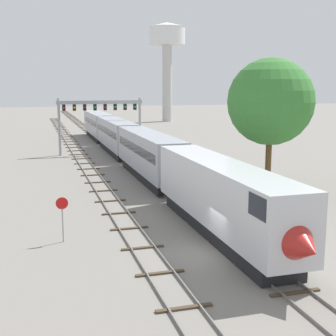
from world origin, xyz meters
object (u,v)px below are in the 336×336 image
signal_gantry (100,112)px  water_tower (167,44)px  stop_sign (62,213)px  trackside_tree_left (271,102)px  passenger_train (130,143)px

signal_gantry → water_tower: (26.35, 57.04, 14.81)m
stop_sign → water_tower: bearing=70.2°
trackside_tree_left → water_tower: bearing=80.2°
signal_gantry → trackside_tree_left: trackside_tree_left is taller
passenger_train → water_tower: 73.04m
water_tower → stop_sign: water_tower is taller
signal_gantry → water_tower: bearing=65.2°
passenger_train → water_tower: (24.10, 66.53, 18.14)m
stop_sign → trackside_tree_left: (19.53, 9.97, 6.33)m
passenger_train → stop_sign: 29.82m
water_tower → passenger_train: bearing=-109.9°
passenger_train → stop_sign: bearing=-109.6°
signal_gantry → trackside_tree_left: size_ratio=0.99×
water_tower → trackside_tree_left: water_tower is taller
passenger_train → stop_sign: passenger_train is taller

